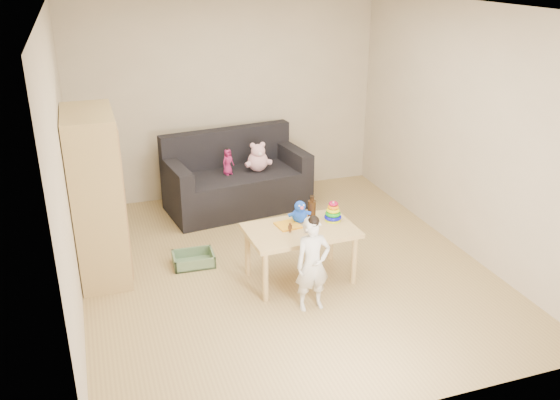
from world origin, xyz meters
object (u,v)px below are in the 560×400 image
object	(u,v)px
wardrobe	(97,196)
sofa	(238,190)
play_table	(300,254)
toddler	(313,265)

from	to	relation	value
wardrobe	sofa	distance (m)	2.16
sofa	play_table	bearing A→B (deg)	-93.87
sofa	toddler	distance (m)	2.47
wardrobe	sofa	world-z (taller)	wardrobe
play_table	wardrobe	bearing A→B (deg)	157.49
play_table	toddler	size ratio (longest dim) A/B	1.21
toddler	sofa	bearing A→B (deg)	91.45
toddler	wardrobe	bearing A→B (deg)	144.04
wardrobe	toddler	bearing A→B (deg)	-36.23
play_table	sofa	bearing A→B (deg)	93.88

